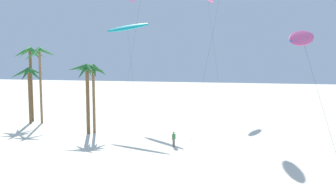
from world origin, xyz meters
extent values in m
cylinder|color=brown|center=(-27.17, 35.06, 3.95)|extent=(0.35, 0.35, 7.90)
cone|color=#23662D|center=(-26.08, 35.12, 7.04)|extent=(2.55, 0.69, 2.17)
cone|color=#23662D|center=(-26.85, 36.35, 7.48)|extent=(1.23, 2.87, 1.39)
cone|color=#23662D|center=(-28.10, 36.00, 7.45)|extent=(2.38, 2.39, 1.44)
cone|color=#23662D|center=(-28.25, 34.45, 7.28)|extent=(2.66, 1.84, 1.75)
cone|color=#23662D|center=(-26.89, 33.95, 7.12)|extent=(1.19, 2.67, 2.04)
cylinder|color=brown|center=(-28.08, 36.61, 5.49)|extent=(0.41, 0.41, 10.97)
cone|color=#287533|center=(-27.12, 36.65, 10.10)|extent=(2.31, 0.64, 2.16)
cone|color=#287533|center=(-27.47, 37.55, 10.31)|extent=(1.84, 2.42, 1.80)
cone|color=#287533|center=(-28.72, 37.71, 10.74)|extent=(1.82, 2.57, 1.02)
cone|color=#287533|center=(-29.19, 36.79, 10.33)|extent=(2.58, 0.95, 1.78)
cone|color=#287533|center=(-28.75, 35.71, 10.32)|extent=(1.96, 2.36, 1.79)
cone|color=#287533|center=(-27.60, 35.43, 10.75)|extent=(1.51, 2.67, 1.00)
cylinder|color=olive|center=(-25.67, 35.65, 5.42)|extent=(0.32, 0.32, 10.84)
cone|color=#33843D|center=(-24.44, 35.41, 10.35)|extent=(2.77, 1.07, 1.49)
cone|color=#33843D|center=(-25.13, 36.78, 10.36)|extent=(1.68, 2.69, 1.48)
cone|color=#33843D|center=(-26.82, 36.24, 10.47)|extent=(2.69, 1.76, 1.27)
cone|color=#33843D|center=(-26.39, 34.91, 9.98)|extent=(2.09, 2.13, 2.15)
cone|color=#33843D|center=(-25.31, 34.49, 10.26)|extent=(1.34, 2.72, 1.66)
cylinder|color=olive|center=(-14.89, 31.68, 4.19)|extent=(0.33, 0.33, 8.38)
cone|color=#287533|center=(-14.03, 31.69, 7.83)|extent=(2.03, 0.58, 1.56)
cone|color=#287533|center=(-14.40, 32.40, 7.85)|extent=(1.60, 2.00, 1.54)
cone|color=#287533|center=(-15.13, 32.64, 8.11)|extent=(1.07, 2.19, 1.06)
cone|color=#287533|center=(-15.74, 32.18, 8.11)|extent=(2.11, 1.55, 1.08)
cone|color=#287533|center=(-15.71, 31.14, 8.11)|extent=(2.07, 1.63, 1.07)
cone|color=#287533|center=(-14.98, 30.73, 8.04)|extent=(0.76, 2.15, 1.21)
cone|color=#287533|center=(-14.39, 31.10, 7.71)|extent=(1.67, 1.81, 1.76)
cylinder|color=brown|center=(-15.35, 31.01, 4.21)|extent=(0.43, 0.43, 8.43)
cone|color=#23662D|center=(-14.25, 31.14, 8.09)|extent=(2.42, 0.82, 1.21)
cone|color=#23662D|center=(-14.67, 31.82, 7.96)|extent=(1.93, 2.15, 1.45)
cone|color=#23662D|center=(-15.57, 31.92, 7.75)|extent=(1.06, 2.26, 1.81)
cone|color=#23662D|center=(-16.31, 31.62, 8.22)|extent=(2.30, 1.74, 0.97)
cone|color=#23662D|center=(-16.33, 30.47, 8.16)|extent=(2.35, 1.64, 1.08)
cone|color=#23662D|center=(-15.50, 30.18, 7.64)|extent=(0.92, 2.14, 1.98)
cone|color=#23662D|center=(-14.56, 30.33, 7.94)|extent=(2.13, 1.94, 1.48)
cylinder|color=#4C4C51|center=(-1.09, 33.85, 8.85)|extent=(1.90, 8.75, 17.71)
ellipsoid|color=#EA5193|center=(7.88, 20.90, 10.47)|extent=(2.95, 5.22, 1.99)
ellipsoid|color=blue|center=(7.88, 20.90, 10.50)|extent=(2.42, 5.20, 1.31)
cylinder|color=#4C4C51|center=(9.34, 19.75, 5.20)|extent=(2.94, 2.32, 10.41)
cylinder|color=#4C4C51|center=(-13.84, 41.56, 9.80)|extent=(0.09, 8.55, 19.60)
cylinder|color=#4C4C51|center=(-2.63, 51.73, 10.10)|extent=(3.71, 6.05, 20.20)
ellipsoid|color=#19B2B7|center=(-12.75, 37.49, 13.62)|extent=(7.15, 2.62, 1.60)
ellipsoid|color=green|center=(-12.75, 37.49, 13.66)|extent=(7.18, 1.99, 1.07)
cylinder|color=#4C4C51|center=(-10.82, 34.62, 6.76)|extent=(3.87, 5.76, 13.52)
cylinder|color=slate|center=(-3.46, 27.83, 0.41)|extent=(0.14, 0.14, 0.82)
cylinder|color=slate|center=(-3.55, 27.69, 0.41)|extent=(0.14, 0.14, 0.82)
cube|color=#338C4C|center=(-3.50, 27.76, 1.10)|extent=(0.33, 0.36, 0.56)
cylinder|color=tan|center=(-3.39, 27.94, 1.06)|extent=(0.09, 0.09, 0.56)
cylinder|color=tan|center=(-3.61, 27.58, 1.06)|extent=(0.09, 0.09, 0.56)
sphere|color=tan|center=(-3.50, 27.76, 1.52)|extent=(0.21, 0.21, 0.21)
camera|label=1|loc=(5.12, -4.27, 8.56)|focal=34.61mm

